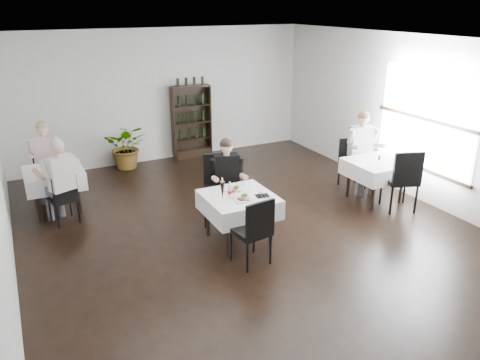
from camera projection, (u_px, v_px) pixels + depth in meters
name	position (u px, v px, depth m)	size (l,w,h in m)	color
room_shell	(257.00, 147.00, 6.98)	(9.00, 9.00, 9.00)	black
window_right	(426.00, 122.00, 8.43)	(0.06, 2.30, 1.85)	white
wine_shelf	(192.00, 123.00, 11.06)	(0.90, 0.28, 1.75)	black
main_table	(239.00, 204.00, 7.17)	(1.03, 1.03, 0.77)	black
left_table	(54.00, 178.00, 8.25)	(0.98, 0.98, 0.77)	black
right_table	(376.00, 169.00, 8.67)	(0.98, 0.98, 0.77)	black
potted_tree	(127.00, 146.00, 10.42)	(0.91, 0.79, 1.02)	#29581E
main_chair_far	(219.00, 184.00, 7.88)	(0.69, 0.69, 1.14)	black
main_chair_near	(255.00, 228.00, 6.50)	(0.53, 0.53, 1.02)	black
left_chair_far	(45.00, 168.00, 8.94)	(0.51, 0.52, 0.95)	black
left_chair_near	(64.00, 196.00, 7.76)	(0.49, 0.50, 0.89)	black
right_chair_far	(351.00, 160.00, 9.37)	(0.52, 0.52, 0.98)	black
right_chair_near	(403.00, 177.00, 8.20)	(0.67, 0.68, 1.15)	black
diner_main	(227.00, 176.00, 7.66)	(0.61, 0.65, 1.48)	#44444C
diner_left_far	(45.00, 155.00, 8.69)	(0.62, 0.65, 1.49)	#44444C
diner_left_near	(59.00, 175.00, 7.66)	(0.66, 0.70, 1.50)	#44444C
diner_right_far	(363.00, 145.00, 9.06)	(0.66, 0.70, 1.58)	#44444C
plate_far	(235.00, 190.00, 7.25)	(0.32, 0.32, 0.08)	white
plate_near	(244.00, 199.00, 6.94)	(0.30, 0.30, 0.08)	white
pilsner_dark	(222.00, 190.00, 6.96)	(0.07, 0.07, 0.32)	black
pilsner_lager	(222.00, 188.00, 7.05)	(0.07, 0.07, 0.29)	gold
coke_bottle	(230.00, 191.00, 7.00)	(0.06, 0.06, 0.25)	silver
napkin_cutlery	(262.00, 196.00, 7.08)	(0.23, 0.22, 0.02)	black
pepper_mill	(379.00, 158.00, 8.68)	(0.04, 0.04, 0.09)	black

